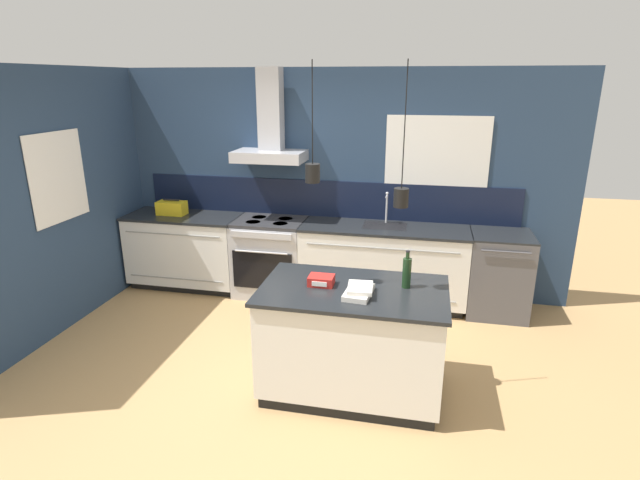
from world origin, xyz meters
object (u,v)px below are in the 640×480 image
object	(u,v)px
bottle_on_island	(407,272)
red_supply_box	(321,280)
book_stack	(359,291)
oven_range	(271,257)
yellow_toolbox	(172,208)
dishwasher	(498,274)

from	to	relation	value
bottle_on_island	red_supply_box	distance (m)	0.67
bottle_on_island	book_stack	distance (m)	0.42
red_supply_box	book_stack	bearing A→B (deg)	-22.07
bottle_on_island	oven_range	bearing A→B (deg)	134.89
bottle_on_island	book_stack	world-z (taller)	bottle_on_island
bottle_on_island	yellow_toolbox	distance (m)	3.32
oven_range	book_stack	distance (m)	2.34
red_supply_box	yellow_toolbox	xyz separation A→B (m)	(-2.21, 1.75, 0.04)
dishwasher	red_supply_box	world-z (taller)	red_supply_box
dishwasher	oven_range	bearing A→B (deg)	-179.91
oven_range	dishwasher	size ratio (longest dim) A/B	1.00
book_stack	bottle_on_island	bearing A→B (deg)	33.00
oven_range	book_stack	size ratio (longest dim) A/B	2.71
oven_range	dishwasher	distance (m)	2.58
oven_range	red_supply_box	distance (m)	2.06
oven_range	red_supply_box	world-z (taller)	red_supply_box
red_supply_box	dishwasher	bearing A→B (deg)	47.64
dishwasher	bottle_on_island	xyz separation A→B (m)	(-0.93, -1.66, 0.58)
red_supply_box	yellow_toolbox	distance (m)	2.82
oven_range	book_stack	world-z (taller)	book_stack
dishwasher	bottle_on_island	size ratio (longest dim) A/B	2.98
bottle_on_island	red_supply_box	world-z (taller)	bottle_on_island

